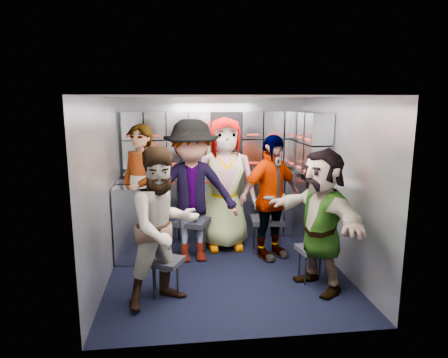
{
  "coord_description": "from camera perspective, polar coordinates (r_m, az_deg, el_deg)",
  "views": [
    {
      "loc": [
        -0.57,
        -4.62,
        2.05
      ],
      "look_at": [
        0.02,
        0.35,
        1.07
      ],
      "focal_mm": 32.0,
      "sensor_mm": 36.0,
      "label": 1
    }
  ],
  "objects": [
    {
      "name": "coffee_niche",
      "position": [
        6.1,
        0.34,
        5.62
      ],
      "size": [
        0.46,
        0.16,
        0.84
      ],
      "primitive_type": null,
      "color": "black",
      "rests_on": "wall_back"
    },
    {
      "name": "attendant_arc_b",
      "position": [
        5.09,
        -4.58,
        -1.83
      ],
      "size": [
        1.21,
        0.72,
        1.83
      ],
      "primitive_type": "imported",
      "rotation": [
        0.0,
        0.0,
        0.04
      ],
      "color": "black",
      "rests_on": "ground"
    },
    {
      "name": "jump_seat_near_left",
      "position": [
        4.39,
        -8.37,
        -11.81
      ],
      "size": [
        0.44,
        0.43,
        0.4
      ],
      "rotation": [
        0.0,
        0.0,
        -0.44
      ],
      "color": "black",
      "rests_on": "ground"
    },
    {
      "name": "red_latch_strip",
      "position": [
        5.85,
        -1.02,
        -0.46
      ],
      "size": [
        2.6,
        0.02,
        0.03
      ],
      "primitive_type": "cube",
      "color": "#B02719",
      "rests_on": "cart_bank_back"
    },
    {
      "name": "attendant_arc_a",
      "position": [
        4.06,
        -8.61,
        -6.84
      ],
      "size": [
        0.99,
        0.93,
        1.62
      ],
      "primitive_type": "imported",
      "rotation": [
        0.0,
        0.0,
        0.52
      ],
      "color": "black",
      "rests_on": "ground"
    },
    {
      "name": "wall_back",
      "position": [
        6.22,
        -1.41,
        1.82
      ],
      "size": [
        2.8,
        0.04,
        2.1
      ],
      "primitive_type": "cube",
      "color": "#8E949B",
      "rests_on": "ground"
    },
    {
      "name": "jump_seat_center",
      "position": [
        5.85,
        -0.09,
        -5.68
      ],
      "size": [
        0.44,
        0.43,
        0.41
      ],
      "rotation": [
        0.0,
        0.0,
        -0.35
      ],
      "color": "black",
      "rests_on": "ground"
    },
    {
      "name": "attendant_standing",
      "position": [
        5.33,
        -11.75,
        -1.81
      ],
      "size": [
        0.77,
        0.73,
        1.77
      ],
      "primitive_type": "imported",
      "rotation": [
        0.0,
        0.0,
        -0.65
      ],
      "color": "black",
      "rests_on": "ground"
    },
    {
      "name": "bottle_right",
      "position": [
        6.13,
        8.12,
        2.63
      ],
      "size": [
        0.06,
        0.06,
        0.26
      ],
      "primitive_type": "cylinder",
      "color": "white",
      "rests_on": "counter"
    },
    {
      "name": "bottle_left",
      "position": [
        5.93,
        -5.71,
        2.2
      ],
      "size": [
        0.07,
        0.07,
        0.22
      ],
      "primitive_type": "cylinder",
      "color": "white",
      "rests_on": "counter"
    },
    {
      "name": "ceiling",
      "position": [
        4.65,
        0.3,
        11.67
      ],
      "size": [
        2.8,
        3.0,
        0.02
      ],
      "primitive_type": "cube",
      "color": "silver",
      "rests_on": "wall_back"
    },
    {
      "name": "locker_bank_back",
      "position": [
        6.02,
        -1.29,
        5.73
      ],
      "size": [
        2.68,
        0.28,
        0.82
      ],
      "primitive_type": "cube",
      "color": "#A3A7B4",
      "rests_on": "wall_back"
    },
    {
      "name": "wall_left",
      "position": [
        4.8,
        -16.56,
        -1.45
      ],
      "size": [
        0.04,
        3.0,
        2.1
      ],
      "primitive_type": "cube",
      "color": "#8E949B",
      "rests_on": "ground"
    },
    {
      "name": "wall_right",
      "position": [
        5.12,
        16.04,
        -0.64
      ],
      "size": [
        0.04,
        3.0,
        2.1
      ],
      "primitive_type": "cube",
      "color": "#8E949B",
      "rests_on": "ground"
    },
    {
      "name": "jump_seat_near_right",
      "position": [
        4.77,
        12.68,
        -9.99
      ],
      "size": [
        0.39,
        0.38,
        0.41
      ],
      "rotation": [
        0.0,
        0.0,
        0.17
      ],
      "color": "black",
      "rests_on": "ground"
    },
    {
      "name": "cart_bank_left",
      "position": [
        5.44,
        -13.07,
        -5.84
      ],
      "size": [
        0.38,
        0.76,
        0.99
      ],
      "primitive_type": "cube",
      "color": "#A3A7B4",
      "rests_on": "ground"
    },
    {
      "name": "right_cabinet",
      "position": [
        5.74,
        12.05,
        -4.85
      ],
      "size": [
        0.28,
        1.2,
        1.0
      ],
      "primitive_type": "cube",
      "color": "#A3A7B4",
      "rests_on": "ground"
    },
    {
      "name": "locker_bank_right",
      "position": [
        5.65,
        12.14,
        5.13
      ],
      "size": [
        0.28,
        1.0,
        0.82
      ],
      "primitive_type": "cube",
      "color": "#A3A7B4",
      "rests_on": "wall_right"
    },
    {
      "name": "cup_left",
      "position": [
        5.94,
        -9.93,
        1.55
      ],
      "size": [
        0.08,
        0.08,
        0.11
      ],
      "primitive_type": "cylinder",
      "color": "tan",
      "rests_on": "counter"
    },
    {
      "name": "attendant_arc_d",
      "position": [
        5.23,
        6.66,
        -2.63
      ],
      "size": [
        1.04,
        0.79,
        1.64
      ],
      "primitive_type": "imported",
      "rotation": [
        0.0,
        0.0,
        0.47
      ],
      "color": "black",
      "rests_on": "ground"
    },
    {
      "name": "attendant_arc_c",
      "position": [
        5.54,
        0.12,
        -0.71
      ],
      "size": [
        0.92,
        0.62,
        1.84
      ],
      "primitive_type": "imported",
      "rotation": [
        0.0,
        0.0,
        0.04
      ],
      "color": "black",
      "rests_on": "ground"
    },
    {
      "name": "jump_seat_mid_left",
      "position": [
        5.39,
        -4.58,
        -6.39
      ],
      "size": [
        0.54,
        0.52,
        0.49
      ],
      "rotation": [
        0.0,
        0.0,
        -0.4
      ],
      "color": "black",
      "rests_on": "ground"
    },
    {
      "name": "attendant_arc_e",
      "position": [
        4.47,
        13.67,
        -5.69
      ],
      "size": [
        0.95,
        1.53,
        1.57
      ],
      "primitive_type": "imported",
      "rotation": [
        0.0,
        0.0,
        -1.21
      ],
      "color": "black",
      "rests_on": "ground"
    },
    {
      "name": "bottle_mid",
      "position": [
        5.96,
        -0.99,
        2.34
      ],
      "size": [
        0.06,
        0.06,
        0.23
      ],
      "primitive_type": "cylinder",
      "color": "white",
      "rests_on": "counter"
    },
    {
      "name": "jump_seat_mid_right",
      "position": [
        5.5,
        6.14,
        -6.11
      ],
      "size": [
        0.44,
        0.42,
        0.49
      ],
      "rotation": [
        0.0,
        0.0,
        -0.08
      ],
      "color": "black",
      "rests_on": "ground"
    },
    {
      "name": "cart_bank_back",
      "position": [
        6.14,
        -1.2,
        -3.62
      ],
      "size": [
        2.68,
        0.38,
        0.99
      ],
      "primitive_type": "cube",
      "color": "#A3A7B4",
      "rests_on": "ground"
    },
    {
      "name": "cup_right",
      "position": [
        6.2,
        10.41,
        1.9
      ],
      "size": [
        0.08,
        0.08,
        0.1
      ],
      "primitive_type": "cylinder",
      "color": "tan",
      "rests_on": "counter"
    },
    {
      "name": "counter",
      "position": [
        6.02,
        -1.22,
        1.17
      ],
      "size": [
        2.68,
        0.42,
        0.03
      ],
      "primitive_type": "cube",
      "color": "#B1B4B9",
      "rests_on": "cart_bank_back"
    },
    {
      "name": "floor",
      "position": [
        5.08,
        0.28,
        -12.72
      ],
      "size": [
        3.0,
        3.0,
        0.0
      ],
      "primitive_type": "plane",
      "color": "black",
      "rests_on": "ground"
    }
  ]
}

